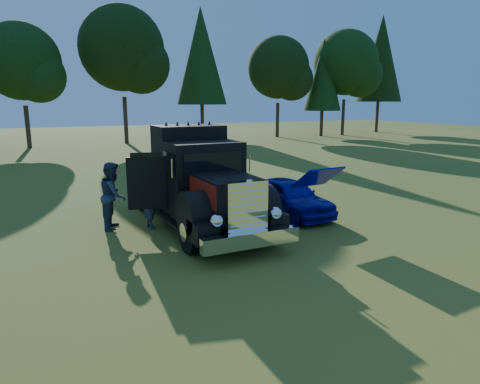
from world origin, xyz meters
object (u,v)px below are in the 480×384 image
Objects in this scene: spectator_near at (149,202)px; spectator_far at (113,195)px; diamond_t_truck at (199,185)px; hotrod_coupe at (289,196)px.

spectator_far is (-0.95, 0.50, 0.19)m from spectator_near.
spectator_near is at bearing 159.87° from diamond_t_truck.
diamond_t_truck is 2.57m from spectator_far.
spectator_near is at bearing -97.33° from spectator_far.
spectator_near is at bearing 172.82° from hotrod_coupe.
diamond_t_truck is 4.42× the size of spectator_near.
hotrod_coupe is at bearing -1.11° from diamond_t_truck.
diamond_t_truck reaches higher than spectator_near.
diamond_t_truck reaches higher than spectator_far.
hotrod_coupe is 4.58m from spectator_near.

